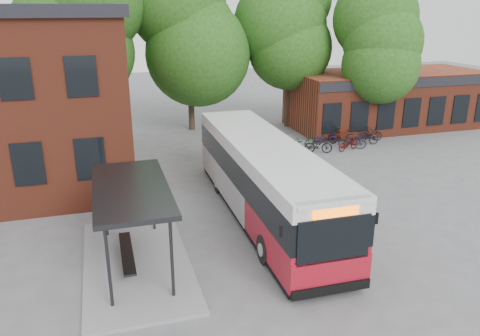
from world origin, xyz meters
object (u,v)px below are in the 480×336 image
object	(u,v)px
bicycle_5	(343,135)
bicycle_7	(371,134)
bicycle_3	(352,141)
bicycle_2	(326,138)
bicycle_4	(348,144)
bus_shelter	(134,226)
city_bus	(264,180)
bicycle_6	(365,138)
bicycle_1	(318,145)
bicycle_0	(301,141)

from	to	relation	value
bicycle_5	bicycle_7	xyz separation A→B (m)	(2.05, -0.04, -0.05)
bicycle_3	bicycle_7	xyz separation A→B (m)	(2.10, 1.32, -0.04)
bicycle_2	bicycle_4	distance (m)	1.78
bus_shelter	city_bus	xyz separation A→B (m)	(5.47, 2.46, 0.16)
bicycle_6	bicycle_7	xyz separation A→B (m)	(0.88, 0.74, -0.02)
bicycle_4	bicycle_6	world-z (taller)	bicycle_6
bicycle_1	bicycle_4	bearing A→B (deg)	-71.47
city_bus	bicycle_5	xyz separation A→B (m)	(8.67, 9.12, -1.08)
bicycle_4	bicycle_6	xyz separation A→B (m)	(1.62, 0.78, 0.05)
bicycle_6	bicycle_5	bearing A→B (deg)	61.04
bicycle_2	bicycle_5	world-z (taller)	bicycle_5
bicycle_3	bicycle_6	world-z (taller)	bicycle_3
bicycle_7	bicycle_3	bearing A→B (deg)	132.06
bus_shelter	bicycle_7	size ratio (longest dim) A/B	4.43
bicycle_2	bicycle_4	world-z (taller)	bicycle_4
bicycle_3	city_bus	bearing A→B (deg)	154.64
bicycle_0	bicycle_3	distance (m)	3.19
bicycle_0	bicycle_1	world-z (taller)	bicycle_1
city_bus	bicycle_3	distance (m)	11.65
bus_shelter	bicycle_2	xyz separation A→B (m)	(12.99, 11.65, -1.04)
bicycle_2	bicycle_4	size ratio (longest dim) A/B	0.93
bicycle_7	bicycle_0	bearing A→B (deg)	100.81
bicycle_1	bicycle_2	distance (m)	2.08
bicycle_1	bicycle_0	bearing A→B (deg)	39.29
city_bus	bicycle_0	distance (m)	10.71
bicycle_0	bicycle_2	xyz separation A→B (m)	(1.83, 0.18, -0.04)
bicycle_7	bicycle_2	bearing A→B (deg)	98.00
bicycle_2	bicycle_5	bearing A→B (deg)	-86.62
bicycle_2	bicycle_1	bearing A→B (deg)	147.70
bicycle_7	bus_shelter	bearing A→B (deg)	135.45
city_bus	bicycle_1	world-z (taller)	city_bus
city_bus	bicycle_1	distance (m)	9.86
bicycle_6	bicycle_2	bearing A→B (deg)	74.65
bicycle_1	bicycle_4	distance (m)	2.01
bus_shelter	bicycle_6	distance (m)	18.77
city_bus	bicycle_1	xyz separation A→B (m)	(6.21, 7.58, -1.10)
bicycle_2	bicycle_3	size ratio (longest dim) A/B	0.91
bus_shelter	city_bus	distance (m)	6.01
bicycle_5	bicycle_2	bearing A→B (deg)	110.86
city_bus	bicycle_4	bearing A→B (deg)	43.42
bicycle_0	bicycle_4	distance (m)	2.92
bicycle_3	bicycle_1	bearing A→B (deg)	117.09
bus_shelter	bicycle_1	xyz separation A→B (m)	(11.68, 10.04, -0.94)
bus_shelter	bicycle_5	size ratio (longest dim) A/B	3.97
bicycle_6	city_bus	bearing A→B (deg)	135.07
bicycle_0	bicycle_4	size ratio (longest dim) A/B	1.01
bicycle_2	city_bus	bearing A→B (deg)	147.47
bicycle_3	bicycle_6	size ratio (longest dim) A/B	0.92
city_bus	bicycle_3	xyz separation A→B (m)	(8.62, 7.76, -1.10)
bus_shelter	bicycle_1	bearing A→B (deg)	40.67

